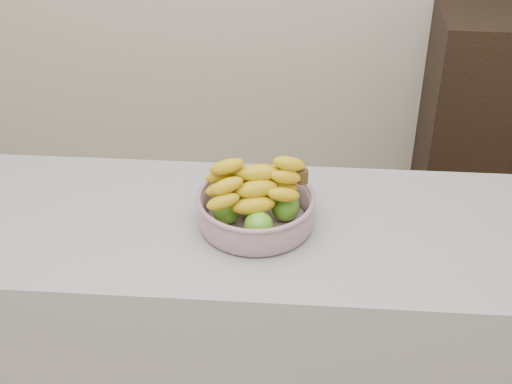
{
  "coord_description": "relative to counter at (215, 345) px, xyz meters",
  "views": [
    {
      "loc": [
        0.24,
        -1.12,
        1.99
      ],
      "look_at": [
        0.12,
        0.38,
        1.0
      ],
      "focal_mm": 50.0,
      "sensor_mm": 36.0,
      "label": 1
    }
  ],
  "objects": [
    {
      "name": "fruit_bowl",
      "position": [
        0.12,
        -0.0,
        0.51
      ],
      "size": [
        0.31,
        0.31,
        0.18
      ],
      "rotation": [
        0.0,
        0.0,
        0.16
      ],
      "color": "#A1ABC1",
      "rests_on": "counter"
    },
    {
      "name": "counter",
      "position": [
        0.0,
        0.0,
        0.0
      ],
      "size": [
        2.0,
        0.6,
        0.9
      ],
      "primitive_type": "cube",
      "color": "#9B9CA3",
      "rests_on": "ground"
    },
    {
      "name": "cabinet",
      "position": [
        1.06,
        1.4,
        0.05
      ],
      "size": [
        0.56,
        0.45,
        1.0
      ],
      "primitive_type": "cube",
      "rotation": [
        0.0,
        0.0,
        -0.01
      ],
      "color": "black",
      "rests_on": "ground"
    }
  ]
}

